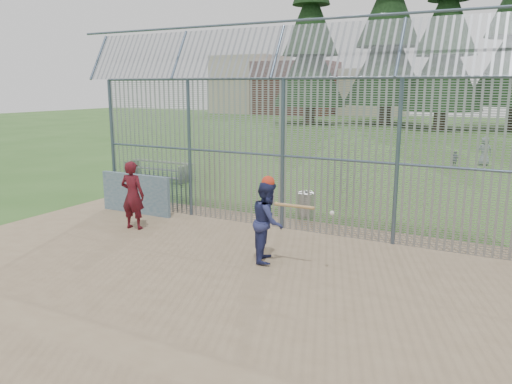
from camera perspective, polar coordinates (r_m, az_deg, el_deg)
The scene contains 13 objects.
ground at distance 10.76m, azimuth -5.06°, elevation -8.77°, with size 120.00×120.00×0.00m, color #2D511E.
dirt_infield at distance 10.37m, azimuth -6.58°, elevation -9.56°, with size 14.00×10.00×0.02m, color #756047.
dugout_wall at distance 15.51m, azimuth -13.58°, elevation -0.19°, with size 2.50×0.12×1.20m, color #38566B.
batter at distance 10.91m, azimuth 1.37°, elevation -3.38°, with size 0.87×0.68×1.78m, color navy.
onlooker at distance 13.76m, azimuth -13.92°, elevation -0.35°, with size 0.67×0.44×1.85m, color maroon.
bg_kid_standing at distance 26.73m, azimuth 24.66°, elevation 4.27°, with size 0.70×0.45×1.42m, color slate.
bg_kid_seated at distance 25.29m, azimuth 21.79°, elevation 3.46°, with size 0.49×0.20×0.83m, color slate.
batting_gear at distance 10.64m, azimuth 1.98°, elevation 0.62°, with size 1.72×0.39×0.64m.
trash_can at distance 14.80m, azimuth 5.75°, elevation -1.44°, with size 0.56×0.56×0.82m.
bleacher at distance 21.02m, azimuth -11.17°, elevation 2.49°, with size 3.00×0.95×0.72m.
backstop_fence at distance 12.49m, azimuth 10.51°, elevation 5.16°, with size 20.09×0.81×5.30m.
conifer_row at distance 50.53m, azimuth 25.03°, elevation 18.94°, with size 38.48×12.26×20.20m.
distant_buildings at distance 70.96m, azimuth 4.18°, elevation 11.83°, with size 26.50×10.50×8.00m.
Camera 1 is at (5.52, -8.41, 3.81)m, focal length 35.00 mm.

